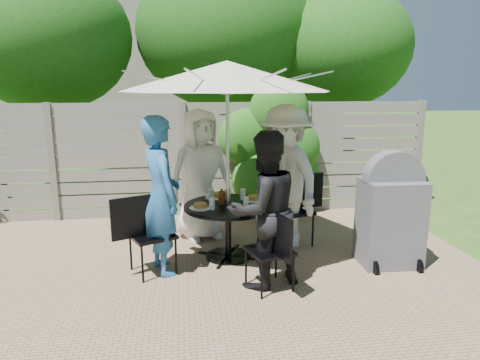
{
  "coord_description": "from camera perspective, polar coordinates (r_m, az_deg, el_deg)",
  "views": [
    {
      "loc": [
        -0.02,
        -3.79,
        2.1
      ],
      "look_at": [
        0.68,
        1.35,
        0.94
      ],
      "focal_mm": 32.0,
      "sensor_mm": 36.0,
      "label": 1
    }
  ],
  "objects": [
    {
      "name": "backyard_envelope",
      "position": [
        14.09,
        -7.59,
        14.48
      ],
      "size": [
        60.0,
        60.0,
        5.0
      ],
      "color": "#2B4C17",
      "rests_on": "ground"
    },
    {
      "name": "patio_table",
      "position": [
        5.23,
        -1.6,
        -5.48
      ],
      "size": [
        1.35,
        1.35,
        0.69
      ],
      "rotation": [
        0.0,
        0.0,
        0.36
      ],
      "color": "black",
      "rests_on": "ground"
    },
    {
      "name": "umbrella",
      "position": [
        4.98,
        -1.72,
        13.65
      ],
      "size": [
        3.14,
        3.14,
        2.37
      ],
      "rotation": [
        0.0,
        0.0,
        0.36
      ],
      "color": "silver",
      "rests_on": "ground"
    },
    {
      "name": "chair_back",
      "position": [
        6.14,
        -5.65,
        -4.95
      ],
      "size": [
        0.53,
        0.67,
        0.87
      ],
      "rotation": [
        0.0,
        0.0,
        5.02
      ],
      "color": "black",
      "rests_on": "ground"
    },
    {
      "name": "person_back",
      "position": [
        5.85,
        -5.28,
        0.67
      ],
      "size": [
        1.03,
        0.85,
        1.8
      ],
      "primitive_type": "imported",
      "rotation": [
        0.0,
        0.0,
        6.64
      ],
      "color": "silver",
      "rests_on": "ground"
    },
    {
      "name": "chair_left",
      "position": [
        4.97,
        -11.71,
        -9.2
      ],
      "size": [
        0.71,
        0.59,
        0.93
      ],
      "rotation": [
        0.0,
        0.0,
        6.71
      ],
      "color": "black",
      "rests_on": "ground"
    },
    {
      "name": "person_left",
      "position": [
        4.82,
        -10.49,
        -2.14
      ],
      "size": [
        0.63,
        0.76,
        1.79
      ],
      "primitive_type": "imported",
      "rotation": [
        0.0,
        0.0,
        8.21
      ],
      "color": "#225B95",
      "rests_on": "ground"
    },
    {
      "name": "chair_front",
      "position": [
        4.52,
        4.02,
        -11.43
      ],
      "size": [
        0.53,
        0.67,
        0.88
      ],
      "rotation": [
        0.0,
        0.0,
        1.86
      ],
      "color": "black",
      "rests_on": "ground"
    },
    {
      "name": "person_front",
      "position": [
        4.43,
        3.22,
        -4.09
      ],
      "size": [
        0.98,
        0.87,
        1.66
      ],
      "primitive_type": "imported",
      "rotation": [
        0.0,
        0.0,
        3.5
      ],
      "color": "black",
      "rests_on": "ground"
    },
    {
      "name": "chair_right",
      "position": [
        5.77,
        7.07,
        -5.86
      ],
      "size": [
        0.73,
        0.57,
        0.96
      ],
      "rotation": [
        0.0,
        0.0,
        3.43
      ],
      "color": "black",
      "rests_on": "ground"
    },
    {
      "name": "person_right",
      "position": [
        5.52,
        6.09,
        0.29
      ],
      "size": [
        1.07,
        1.37,
        1.87
      ],
      "primitive_type": "imported",
      "rotation": [
        0.0,
        0.0,
        5.07
      ],
      "color": "beige",
      "rests_on": "ground"
    },
    {
      "name": "plate_back",
      "position": [
        5.48,
        -3.31,
        -2.12
      ],
      "size": [
        0.26,
        0.26,
        0.06
      ],
      "color": "white",
      "rests_on": "patio_table"
    },
    {
      "name": "plate_left",
      "position": [
        5.02,
        -5.29,
        -3.53
      ],
      "size": [
        0.26,
        0.26,
        0.06
      ],
      "color": "white",
      "rests_on": "patio_table"
    },
    {
      "name": "plate_front",
      "position": [
        4.86,
        0.3,
        -4.02
      ],
      "size": [
        0.26,
        0.26,
        0.06
      ],
      "color": "white",
      "rests_on": "patio_table"
    },
    {
      "name": "plate_right",
      "position": [
        5.33,
        1.85,
        -2.52
      ],
      "size": [
        0.26,
        0.26,
        0.06
      ],
      "color": "white",
      "rests_on": "patio_table"
    },
    {
      "name": "glass_back",
      "position": [
        5.34,
        -3.88,
        -2.02
      ],
      "size": [
        0.07,
        0.07,
        0.14
      ],
      "primitive_type": "cylinder",
      "color": "silver",
      "rests_on": "patio_table"
    },
    {
      "name": "glass_left",
      "position": [
        4.95,
        -3.76,
        -3.17
      ],
      "size": [
        0.07,
        0.07,
        0.14
      ],
      "primitive_type": "cylinder",
      "color": "silver",
      "rests_on": "patio_table"
    },
    {
      "name": "glass_front",
      "position": [
        4.98,
        0.81,
        -3.06
      ],
      "size": [
        0.07,
        0.07,
        0.14
      ],
      "primitive_type": "cylinder",
      "color": "silver",
      "rests_on": "patio_table"
    },
    {
      "name": "glass_right",
      "position": [
        5.36,
        0.36,
        -1.93
      ],
      "size": [
        0.07,
        0.07,
        0.14
      ],
      "primitive_type": "cylinder",
      "color": "silver",
      "rests_on": "patio_table"
    },
    {
      "name": "syrup_jug",
      "position": [
        5.17,
        -2.46,
        -2.37
      ],
      "size": [
        0.09,
        0.09,
        0.16
      ],
      "primitive_type": "cylinder",
      "color": "#59280C",
      "rests_on": "patio_table"
    },
    {
      "name": "coffee_cup",
      "position": [
        5.39,
        -1.72,
        -1.97
      ],
      "size": [
        0.08,
        0.08,
        0.12
      ],
      "primitive_type": "cylinder",
      "color": "#C6B293",
      "rests_on": "patio_table"
    },
    {
      "name": "bbq_grill",
      "position": [
        5.3,
        19.42,
        -4.33
      ],
      "size": [
        0.69,
        0.54,
        1.38
      ],
      "rotation": [
        0.0,
        0.0,
        -0.04
      ],
      "color": "#525357",
      "rests_on": "ground"
    }
  ]
}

